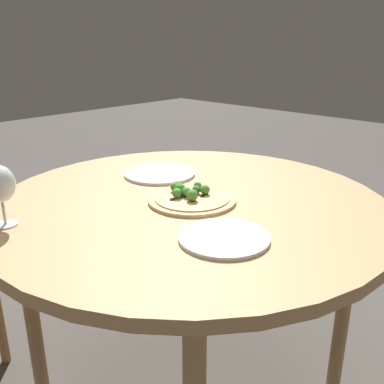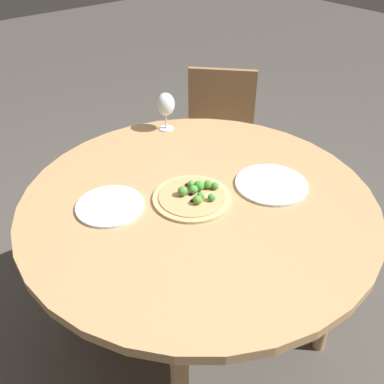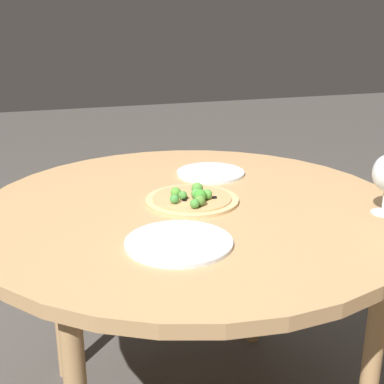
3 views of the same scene
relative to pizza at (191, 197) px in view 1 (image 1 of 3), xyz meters
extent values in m
cylinder|color=tan|center=(-0.02, 0.01, -0.03)|extent=(1.22, 1.22, 0.03)
cylinder|color=tan|center=(-0.39, -0.37, -0.42)|extent=(0.05, 0.05, 0.74)
cylinder|color=tan|center=(-0.39, 0.39, -0.42)|extent=(0.05, 0.05, 0.74)
cylinder|color=tan|center=(0.36, 0.39, -0.42)|extent=(0.05, 0.05, 0.74)
cylinder|color=tan|center=(0.01, 0.00, -0.01)|extent=(0.27, 0.27, 0.01)
cylinder|color=tan|center=(0.01, 0.00, 0.00)|extent=(0.23, 0.23, 0.00)
sphere|color=#408C3C|center=(-0.03, 0.06, 0.02)|extent=(0.03, 0.03, 0.03)
sphere|color=#458A36|center=(-0.08, 0.02, 0.02)|extent=(0.03, 0.03, 0.03)
sphere|color=#509137|center=(0.03, -0.02, 0.02)|extent=(0.03, 0.03, 0.03)
sphere|color=#528532|center=(-0.07, 0.00, 0.02)|extent=(0.03, 0.03, 0.03)
sphere|color=green|center=(-0.04, -0.01, 0.02)|extent=(0.04, 0.04, 0.04)
sphere|color=#50993E|center=(-0.01, -0.01, 0.02)|extent=(0.03, 0.03, 0.03)
sphere|color=#488A38|center=(-0.01, 0.03, 0.02)|extent=(0.03, 0.03, 0.03)
sphere|color=#519733|center=(0.02, 0.04, 0.02)|extent=(0.03, 0.03, 0.03)
sphere|color=#519B39|center=(-0.02, -0.04, 0.02)|extent=(0.03, 0.03, 0.03)
cylinder|color=black|center=(-0.03, -0.01, 0.00)|extent=(0.01, 0.01, 0.00)
cylinder|color=black|center=(-0.02, -0.06, 0.00)|extent=(0.01, 0.01, 0.00)
cylinder|color=black|center=(0.01, -0.01, 0.00)|extent=(0.01, 0.01, 0.00)
cylinder|color=black|center=(0.00, 0.02, 0.00)|extent=(0.01, 0.01, 0.00)
cylinder|color=black|center=(-0.02, 0.03, 0.00)|extent=(0.01, 0.01, 0.00)
cylinder|color=black|center=(0.02, 0.02, 0.00)|extent=(0.01, 0.01, 0.00)
cylinder|color=black|center=(-0.03, -0.02, 0.00)|extent=(0.01, 0.01, 0.00)
cylinder|color=silver|center=(-0.23, -0.47, -0.01)|extent=(0.06, 0.06, 0.00)
cylinder|color=silver|center=(-0.23, -0.47, 0.02)|extent=(0.01, 0.01, 0.06)
cylinder|color=silver|center=(-0.27, 0.12, -0.01)|extent=(0.26, 0.26, 0.01)
cylinder|color=silver|center=(0.24, -0.14, -0.01)|extent=(0.23, 0.23, 0.01)
camera|label=1|loc=(0.84, -0.89, 0.46)|focal=40.00mm
camera|label=2|loc=(0.74, 0.90, 0.87)|focal=40.00mm
camera|label=3|loc=(-1.38, 0.42, 0.52)|focal=50.00mm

